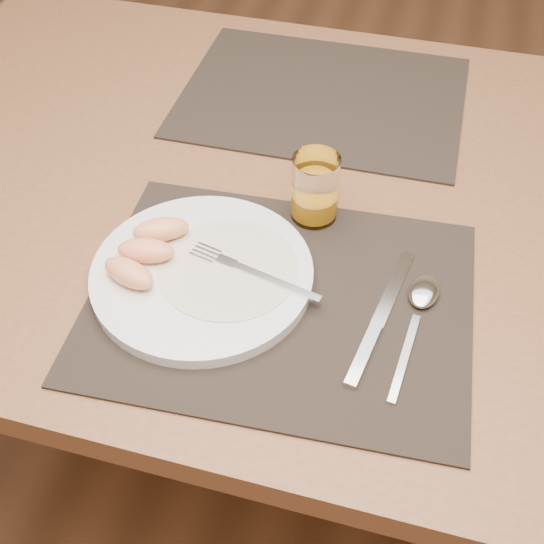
{
  "coord_description": "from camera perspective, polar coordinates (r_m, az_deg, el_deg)",
  "views": [
    {
      "loc": [
        0.16,
        -0.73,
        1.37
      ],
      "look_at": [
        0.01,
        -0.2,
        0.77
      ],
      "focal_mm": 45.0,
      "sensor_mm": 36.0,
      "label": 1
    }
  ],
  "objects": [
    {
      "name": "ground",
      "position": [
        1.56,
        1.64,
        -14.28
      ],
      "size": [
        5.0,
        5.0,
        0.0
      ],
      "primitive_type": "plane",
      "color": "brown",
      "rests_on": "ground"
    },
    {
      "name": "table",
      "position": [
        1.03,
        2.42,
        3.87
      ],
      "size": [
        1.4,
        0.9,
        0.75
      ],
      "color": "brown",
      "rests_on": "ground"
    },
    {
      "name": "placemat_near",
      "position": [
        0.81,
        0.7,
        -2.33
      ],
      "size": [
        0.47,
        0.37,
        0.0
      ],
      "primitive_type": "cube",
      "rotation": [
        0.0,
        0.0,
        0.06
      ],
      "color": "black",
      "rests_on": "table"
    },
    {
      "name": "placemat_far",
      "position": [
        1.15,
        4.24,
        14.45
      ],
      "size": [
        0.45,
        0.36,
        0.0
      ],
      "primitive_type": "cube",
      "rotation": [
        0.0,
        0.0,
        0.01
      ],
      "color": "black",
      "rests_on": "table"
    },
    {
      "name": "plate",
      "position": [
        0.83,
        -5.86,
        -0.14
      ],
      "size": [
        0.27,
        0.27,
        0.02
      ],
      "primitive_type": "cylinder",
      "color": "white",
      "rests_on": "placemat_near"
    },
    {
      "name": "plate_dressing",
      "position": [
        0.82,
        -3.71,
        0.36
      ],
      "size": [
        0.17,
        0.17,
        0.0
      ],
      "color": "white",
      "rests_on": "plate"
    },
    {
      "name": "fork",
      "position": [
        0.82,
        -2.41,
        0.29
      ],
      "size": [
        0.17,
        0.06,
        0.0
      ],
      "color": "silver",
      "rests_on": "plate"
    },
    {
      "name": "knife",
      "position": [
        0.79,
        8.73,
        -4.46
      ],
      "size": [
        0.05,
        0.22,
        0.01
      ],
      "color": "silver",
      "rests_on": "placemat_near"
    },
    {
      "name": "spoon",
      "position": [
        0.82,
        12.36,
        -2.33
      ],
      "size": [
        0.04,
        0.19,
        0.01
      ],
      "color": "silver",
      "rests_on": "placemat_near"
    },
    {
      "name": "juice_glass",
      "position": [
        0.89,
        3.61,
        6.77
      ],
      "size": [
        0.06,
        0.06,
        0.09
      ],
      "color": "white",
      "rests_on": "placemat_near"
    },
    {
      "name": "grapefruit_wedges",
      "position": [
        0.84,
        -10.53,
        1.77
      ],
      "size": [
        0.09,
        0.14,
        0.03
      ],
      "color": "#FF9E68",
      "rests_on": "plate"
    }
  ]
}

